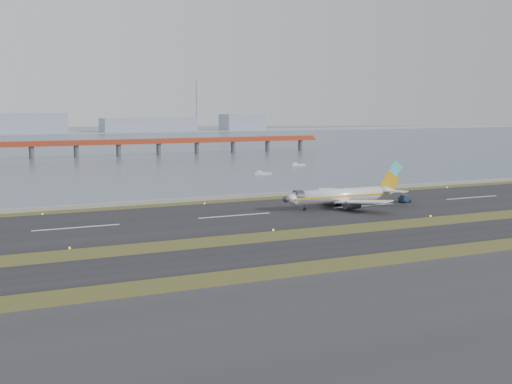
{
  "coord_description": "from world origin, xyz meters",
  "views": [
    {
      "loc": [
        -63.66,
        -120.73,
        27.75
      ],
      "look_at": [
        2.38,
        22.0,
        7.08
      ],
      "focal_mm": 45.0,
      "sensor_mm": 36.0,
      "label": 1
    }
  ],
  "objects": [
    {
      "name": "ground",
      "position": [
        0.0,
        0.0,
        0.0
      ],
      "size": [
        1000.0,
        1000.0,
        0.0
      ],
      "primitive_type": "plane",
      "color": "#374318",
      "rests_on": "ground"
    },
    {
      "name": "apron_strip",
      "position": [
        0.0,
        -55.0,
        0.05
      ],
      "size": [
        1000.0,
        50.0,
        0.1
      ],
      "primitive_type": "cube",
      "color": "#29292C",
      "rests_on": "ground"
    },
    {
      "name": "taxiway_strip",
      "position": [
        0.0,
        -12.0,
        0.05
      ],
      "size": [
        1000.0,
        18.0,
        0.1
      ],
      "primitive_type": "cube",
      "color": "black",
      "rests_on": "ground"
    },
    {
      "name": "runway_strip",
      "position": [
        0.0,
        30.0,
        0.05
      ],
      "size": [
        1000.0,
        45.0,
        0.1
      ],
      "primitive_type": "cube",
      "color": "black",
      "rests_on": "ground"
    },
    {
      "name": "seawall",
      "position": [
        0.0,
        60.0,
        0.5
      ],
      "size": [
        1000.0,
        2.5,
        1.0
      ],
      "primitive_type": "cube",
      "color": "gray",
      "rests_on": "ground"
    },
    {
      "name": "bay_water",
      "position": [
        0.0,
        460.0,
        0.0
      ],
      "size": [
        1400.0,
        800.0,
        1.3
      ],
      "primitive_type": "cube",
      "color": "#4D5C6E",
      "rests_on": "ground"
    },
    {
      "name": "red_pier",
      "position": [
        20.0,
        250.0,
        7.28
      ],
      "size": [
        260.0,
        5.0,
        10.2
      ],
      "color": "#9D341A",
      "rests_on": "ground"
    },
    {
      "name": "far_shoreline",
      "position": [
        13.62,
        620.0,
        6.07
      ],
      "size": [
        1400.0,
        80.0,
        60.5
      ],
      "color": "#939DAE",
      "rests_on": "ground"
    },
    {
      "name": "airliner",
      "position": [
        33.15,
        29.93,
        3.46
      ],
      "size": [
        38.52,
        32.89,
        12.8
      ],
      "color": "white",
      "rests_on": "ground"
    },
    {
      "name": "pushback_tug",
      "position": [
        54.64,
        30.5,
        1.13
      ],
      "size": [
        4.04,
        2.94,
        2.33
      ],
      "rotation": [
        0.0,
        0.0,
        0.26
      ],
      "color": "#16283D",
      "rests_on": "ground"
    },
    {
      "name": "workboat_near",
      "position": [
        50.58,
        120.04,
        0.55
      ],
      "size": [
        7.46,
        3.98,
        1.73
      ],
      "rotation": [
        0.0,
        0.0,
        -0.26
      ],
      "color": "silver",
      "rests_on": "ground"
    },
    {
      "name": "workboat_far",
      "position": [
        83.96,
        150.68,
        0.53
      ],
      "size": [
        7.03,
        2.66,
        1.67
      ],
      "rotation": [
        0.0,
        0.0,
        -0.07
      ],
      "color": "silver",
      "rests_on": "ground"
    }
  ]
}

